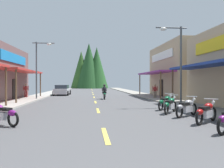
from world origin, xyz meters
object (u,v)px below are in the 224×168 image
Objects in this scene: pedestrian_browsing at (155,90)px; motorcycle_parked_right_4 at (170,105)px; motorcycle_parked_left_3 at (1,114)px; parked_car_curbside at (62,90)px; motorcycle_parked_right_3 at (187,107)px; pedestrian_waiting at (26,90)px; motorcycle_parked_right_5 at (166,102)px; rider_cruising_lead at (104,93)px; motorcycle_parked_right_2 at (206,112)px; streetlamp_left at (40,62)px; streetlamp_right at (176,54)px.

motorcycle_parked_right_4 is at bearing 167.77° from pedestrian_browsing.
motorcycle_parked_left_3 is 0.42× the size of parked_car_curbside.
motorcycle_parked_right_3 is 18.88m from pedestrian_waiting.
motorcycle_parked_right_5 is 0.37× the size of parked_car_curbside.
motorcycle_parked_right_5 is 16.58m from pedestrian_waiting.
parked_car_curbside is at bearing 69.57° from motorcycle_parked_right_5.
pedestrian_browsing is at bearing -90.71° from rider_cruising_lead.
rider_cruising_lead is at bearing 63.03° from motorcycle_parked_right_2.
streetlamp_left is at bearing 89.65° from pedestrian_browsing.
motorcycle_parked_right_3 is at bearing 170.67° from pedestrian_browsing.
pedestrian_browsing reaches higher than motorcycle_parked_right_2.
streetlamp_right is 3.10× the size of motorcycle_parked_left_3.
motorcycle_parked_right_2 is at bearing -99.42° from streetlamp_right.
motorcycle_parked_right_3 is (-1.08, -4.25, -3.27)m from streetlamp_right.
motorcycle_parked_right_2 is (-1.02, -6.12, -3.27)m from streetlamp_right.
motorcycle_parked_left_3 is (-8.19, -2.88, 0.00)m from motorcycle_parked_right_4.
streetlamp_right reaches higher than motorcycle_parked_right_2.
motorcycle_parked_right_2 is at bearing -157.53° from parked_car_curbside.
pedestrian_waiting reaches higher than rider_cruising_lead.
streetlamp_right is 7.02m from motorcycle_parked_right_2.
motorcycle_parked_right_3 is 0.95× the size of motorcycle_parked_left_3.
motorcycle_parked_right_4 is (-0.37, 1.36, 0.00)m from motorcycle_parked_right_3.
motorcycle_parked_right_4 is at bearing -49.37° from streetlamp_left.
pedestrian_waiting is at bearing 85.56° from motorcycle_parked_right_2.
rider_cruising_lead is at bearing 51.48° from motorcycle_parked_right_4.
rider_cruising_lead is 0.49× the size of parked_car_curbside.
streetlamp_left is 8.80m from parked_car_curbside.
streetlamp_left is 3.63× the size of pedestrian_waiting.
motorcycle_parked_left_3 is at bearing 151.45° from motorcycle_parked_right_3.
pedestrian_browsing is (5.40, -0.17, 0.24)m from rider_cruising_lead.
motorcycle_parked_left_3 is at bearing 145.82° from motorcycle_parked_right_4.
pedestrian_browsing is (1.93, 14.37, 0.41)m from motorcycle_parked_right_2.
streetlamp_left is 12.30m from pedestrian_browsing.
streetlamp_left is at bearing 77.07° from motorcycle_parked_right_4.
pedestrian_waiting is (-3.36, 16.17, 0.44)m from motorcycle_parked_left_3.
parked_car_curbside is at bearing 74.21° from motorcycle_parked_right_3.
motorcycle_parked_left_3 is 17.56m from pedestrian_browsing.
parked_car_curbside is at bearing 34.68° from rider_cruising_lead.
pedestrian_waiting is 6.80m from parked_car_curbside.
motorcycle_parked_left_3 is 15.10m from rider_cruising_lead.
motorcycle_parked_left_3 is at bearing 142.78° from pedestrian_browsing.
parked_car_curbside is at bearing -55.68° from motorcycle_parked_left_3.
pedestrian_browsing reaches higher than motorcycle_parked_right_5.
pedestrian_browsing reaches higher than motorcycle_parked_right_4.
pedestrian_waiting is at bearing -44.33° from motorcycle_parked_left_3.
rider_cruising_lead is (-3.40, 12.66, 0.17)m from motorcycle_parked_right_3.
motorcycle_parked_right_3 is at bearing -135.79° from motorcycle_parked_right_5.
motorcycle_parked_right_3 is (-0.07, 1.87, 0.00)m from motorcycle_parked_right_2.
streetlamp_left is 4.12m from pedestrian_waiting.
rider_cruising_lead is at bearing 88.00° from pedestrian_browsing.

